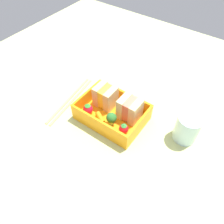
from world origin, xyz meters
TOP-DOWN VIEW (x-y plane):
  - ground_plane at (0.00, 0.00)cm, footprint 120.00×120.00cm
  - bento_tray at (0.00, 0.00)cm, footprint 17.99×12.81cm
  - bento_rim at (0.00, 0.00)cm, footprint 17.99×12.81cm
  - sandwich_left at (-4.05, 2.48)cm, footprint 5.71×4.96cm
  - sandwich_center_left at (4.05, 2.48)cm, footprint 5.71×4.96cm
  - strawberry_left at (-6.09, -2.98)cm, footprint 2.78×2.78cm
  - carrot_stick_far_left at (-1.80, -2.98)cm, footprint 3.92×3.02cm
  - broccoli_floret at (1.63, -2.55)cm, footprint 2.83×2.83cm
  - strawberry_far_left at (5.69, -2.76)cm, footprint 2.51×2.51cm
  - chopstick_pair at (-14.36, -1.72)cm, footprint 4.71×21.45cm
  - drinking_glass at (19.07, 5.80)cm, footprint 6.07×6.07cm

SIDE VIEW (x-z plane):
  - ground_plane at x=0.00cm, z-range -2.00..0.00cm
  - chopstick_pair at x=-14.36cm, z-range 0.00..0.70cm
  - bento_tray at x=0.00cm, z-range 0.00..1.20cm
  - carrot_stick_far_left at x=-1.80cm, z-range 1.20..2.60cm
  - strawberry_far_left at x=5.69cm, z-range 1.02..4.13cm
  - strawberry_left at x=-6.09cm, z-range 1.02..4.40cm
  - bento_rim at x=0.00cm, z-range 1.20..5.47cm
  - broccoli_floret at x=1.63cm, z-range 1.68..5.76cm
  - drinking_glass at x=19.07cm, z-range 0.00..7.71cm
  - sandwich_left at x=-4.05cm, z-range 1.20..7.52cm
  - sandwich_center_left at x=4.05cm, z-range 1.20..7.52cm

